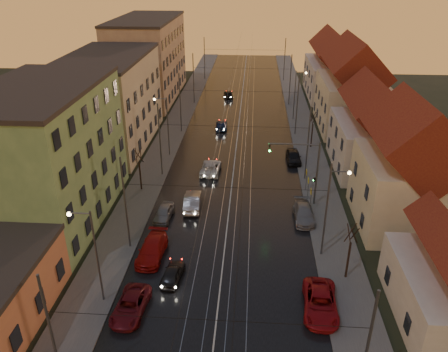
% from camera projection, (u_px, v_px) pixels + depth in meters
% --- Properties ---
extents(ground, '(160.00, 160.00, 0.00)m').
position_uv_depth(ground, '(216.00, 326.00, 31.18)').
color(ground, black).
rests_on(ground, ground).
extents(road, '(16.00, 120.00, 0.04)m').
position_uv_depth(road, '(238.00, 131.00, 66.96)').
color(road, black).
rests_on(road, ground).
extents(sidewalk_left, '(4.00, 120.00, 0.15)m').
position_uv_depth(sidewalk_left, '(174.00, 129.00, 67.55)').
color(sidewalk_left, '#4C4C4C').
rests_on(sidewalk_left, ground).
extents(sidewalk_right, '(4.00, 120.00, 0.15)m').
position_uv_depth(sidewalk_right, '(304.00, 132.00, 66.32)').
color(sidewalk_right, '#4C4C4C').
rests_on(sidewalk_right, ground).
extents(tram_rail_0, '(0.06, 120.00, 0.03)m').
position_uv_depth(tram_rail_0, '(224.00, 130.00, 67.08)').
color(tram_rail_0, gray).
rests_on(tram_rail_0, road).
extents(tram_rail_1, '(0.06, 120.00, 0.03)m').
position_uv_depth(tram_rail_1, '(233.00, 131.00, 66.99)').
color(tram_rail_1, gray).
rests_on(tram_rail_1, road).
extents(tram_rail_2, '(0.06, 120.00, 0.03)m').
position_uv_depth(tram_rail_2, '(243.00, 131.00, 66.89)').
color(tram_rail_2, gray).
rests_on(tram_rail_2, road).
extents(tram_rail_3, '(0.06, 120.00, 0.03)m').
position_uv_depth(tram_rail_3, '(252.00, 131.00, 66.81)').
color(tram_rail_3, gray).
rests_on(tram_rail_3, road).
extents(apartment_left_1, '(10.00, 18.00, 13.00)m').
position_uv_depth(apartment_left_1, '(46.00, 157.00, 41.91)').
color(apartment_left_1, '#5D8856').
rests_on(apartment_left_1, ground).
extents(apartment_left_2, '(10.00, 20.00, 12.00)m').
position_uv_depth(apartment_left_2, '(110.00, 102.00, 60.02)').
color(apartment_left_2, beige).
rests_on(apartment_left_2, ground).
extents(apartment_left_3, '(10.00, 24.00, 14.00)m').
position_uv_depth(apartment_left_3, '(148.00, 59.00, 81.05)').
color(apartment_left_3, '#90705D').
rests_on(apartment_left_3, ground).
extents(house_right_1, '(8.67, 10.20, 10.80)m').
position_uv_depth(house_right_1, '(408.00, 173.00, 41.14)').
color(house_right_1, beige).
rests_on(house_right_1, ground).
extents(house_right_2, '(9.18, 12.24, 9.20)m').
position_uv_depth(house_right_2, '(374.00, 133.00, 53.13)').
color(house_right_2, beige).
rests_on(house_right_2, ground).
extents(house_right_3, '(9.18, 14.28, 11.50)m').
position_uv_depth(house_right_3, '(351.00, 91.00, 66.03)').
color(house_right_3, beige).
rests_on(house_right_3, ground).
extents(house_right_4, '(9.18, 16.32, 10.00)m').
position_uv_depth(house_right_4, '(333.00, 69.00, 82.47)').
color(house_right_4, beige).
rests_on(house_right_4, ground).
extents(catenary_pole_l_0, '(0.16, 0.16, 9.00)m').
position_uv_depth(catenary_pole_l_0, '(53.00, 339.00, 24.35)').
color(catenary_pole_l_0, '#595B60').
rests_on(catenary_pole_l_0, ground).
extents(catenary_pole_l_1, '(0.16, 0.16, 9.00)m').
position_uv_depth(catenary_pole_l_1, '(125.00, 205.00, 37.77)').
color(catenary_pole_l_1, '#595B60').
rests_on(catenary_pole_l_1, ground).
extents(catenary_pole_r_1, '(0.16, 0.16, 9.00)m').
position_uv_depth(catenary_pole_r_1, '(326.00, 212.00, 36.71)').
color(catenary_pole_r_1, '#595B60').
rests_on(catenary_pole_r_1, ground).
extents(catenary_pole_l_2, '(0.16, 0.16, 9.00)m').
position_uv_depth(catenary_pole_l_2, '(160.00, 141.00, 51.19)').
color(catenary_pole_l_2, '#595B60').
rests_on(catenary_pole_l_2, ground).
extents(catenary_pole_r_2, '(0.16, 0.16, 9.00)m').
position_uv_depth(catenary_pole_r_2, '(308.00, 144.00, 50.13)').
color(catenary_pole_r_2, '#595B60').
rests_on(catenary_pole_r_2, ground).
extents(catenary_pole_l_3, '(0.16, 0.16, 9.00)m').
position_uv_depth(catenary_pole_l_3, '(180.00, 103.00, 64.61)').
color(catenary_pole_l_3, '#595B60').
rests_on(catenary_pole_l_3, ground).
extents(catenary_pole_r_3, '(0.16, 0.16, 9.00)m').
position_uv_depth(catenary_pole_r_3, '(297.00, 106.00, 63.55)').
color(catenary_pole_r_3, '#595B60').
rests_on(catenary_pole_r_3, ground).
extents(catenary_pole_l_4, '(0.16, 0.16, 9.00)m').
position_uv_depth(catenary_pole_l_4, '(194.00, 79.00, 78.03)').
color(catenary_pole_l_4, '#595B60').
rests_on(catenary_pole_l_4, ground).
extents(catenary_pole_r_4, '(0.16, 0.16, 9.00)m').
position_uv_depth(catenary_pole_r_4, '(290.00, 80.00, 76.97)').
color(catenary_pole_r_4, '#595B60').
rests_on(catenary_pole_r_4, ground).
extents(catenary_pole_l_5, '(0.16, 0.16, 9.00)m').
position_uv_depth(catenary_pole_l_5, '(204.00, 59.00, 94.13)').
color(catenary_pole_l_5, '#595B60').
rests_on(catenary_pole_l_5, ground).
extents(catenary_pole_r_5, '(0.16, 0.16, 9.00)m').
position_uv_depth(catenary_pole_r_5, '(285.00, 60.00, 93.07)').
color(catenary_pole_r_5, '#595B60').
rests_on(catenary_pole_r_5, ground).
extents(street_lamp_0, '(1.75, 0.32, 8.00)m').
position_uv_depth(street_lamp_0, '(92.00, 248.00, 31.37)').
color(street_lamp_0, '#595B60').
rests_on(street_lamp_0, ground).
extents(street_lamp_1, '(1.75, 0.32, 8.00)m').
position_uv_depth(street_lamp_1, '(331.00, 202.00, 37.41)').
color(street_lamp_1, '#595B60').
rests_on(street_lamp_1, ground).
extents(street_lamp_2, '(1.75, 0.32, 8.00)m').
position_uv_depth(street_lamp_2, '(165.00, 121.00, 56.42)').
color(street_lamp_2, '#595B60').
rests_on(street_lamp_2, ground).
extents(street_lamp_3, '(1.75, 0.32, 8.00)m').
position_uv_depth(street_lamp_3, '(297.00, 90.00, 69.61)').
color(street_lamp_3, '#595B60').
rests_on(street_lamp_3, ground).
extents(traffic_light_mast, '(5.30, 0.32, 7.20)m').
position_uv_depth(traffic_light_mast, '(308.00, 165.00, 44.76)').
color(traffic_light_mast, '#595B60').
rests_on(traffic_light_mast, ground).
extents(bare_tree_0, '(1.09, 1.09, 5.11)m').
position_uv_depth(bare_tree_0, '(140.00, 170.00, 48.60)').
color(bare_tree_0, black).
rests_on(bare_tree_0, ground).
extents(bare_tree_1, '(1.09, 1.09, 5.11)m').
position_uv_depth(bare_tree_1, '(349.00, 253.00, 34.82)').
color(bare_tree_1, black).
rests_on(bare_tree_1, ground).
extents(bare_tree_2, '(1.09, 1.09, 5.11)m').
position_uv_depth(bare_tree_2, '(312.00, 131.00, 59.86)').
color(bare_tree_2, black).
rests_on(bare_tree_2, ground).
extents(driving_car_0, '(1.82, 3.73, 1.22)m').
position_uv_depth(driving_car_0, '(173.00, 273.00, 35.49)').
color(driving_car_0, black).
rests_on(driving_car_0, ground).
extents(driving_car_1, '(1.96, 4.87, 1.57)m').
position_uv_depth(driving_car_1, '(193.00, 201.00, 45.80)').
color(driving_car_1, gray).
rests_on(driving_car_1, ground).
extents(driving_car_2, '(2.46, 4.96, 1.35)m').
position_uv_depth(driving_car_2, '(211.00, 167.00, 53.56)').
color(driving_car_2, '#BBBBBB').
rests_on(driving_car_2, ground).
extents(driving_car_3, '(1.93, 4.36, 1.24)m').
position_uv_depth(driving_car_3, '(221.00, 125.00, 67.54)').
color(driving_car_3, '#172445').
rests_on(driving_car_3, ground).
extents(driving_car_4, '(2.10, 4.19, 1.37)m').
position_uv_depth(driving_car_4, '(228.00, 94.00, 83.02)').
color(driving_car_4, black).
rests_on(driving_car_4, ground).
extents(parked_left_1, '(2.41, 4.75, 1.28)m').
position_uv_depth(parked_left_1, '(131.00, 306.00, 32.13)').
color(parked_left_1, maroon).
rests_on(parked_left_1, ground).
extents(parked_left_2, '(2.28, 5.21, 1.49)m').
position_uv_depth(parked_left_2, '(152.00, 249.00, 38.23)').
color(parked_left_2, '#A21110').
rests_on(parked_left_2, ground).
extents(parked_left_3, '(1.82, 3.96, 1.32)m').
position_uv_depth(parked_left_3, '(164.00, 213.00, 43.96)').
color(parked_left_3, gray).
rests_on(parked_left_3, ground).
extents(parked_right_0, '(2.79, 5.47, 1.48)m').
position_uv_depth(parked_right_0, '(320.00, 303.00, 32.28)').
color(parked_right_0, maroon).
rests_on(parked_right_0, ground).
extents(parked_right_1, '(2.01, 4.81, 1.39)m').
position_uv_depth(parked_right_1, '(304.00, 213.00, 43.79)').
color(parked_right_1, gray).
rests_on(parked_right_1, ground).
extents(parked_right_2, '(1.91, 4.47, 1.50)m').
position_uv_depth(parked_right_2, '(293.00, 156.00, 56.38)').
color(parked_right_2, black).
rests_on(parked_right_2, ground).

